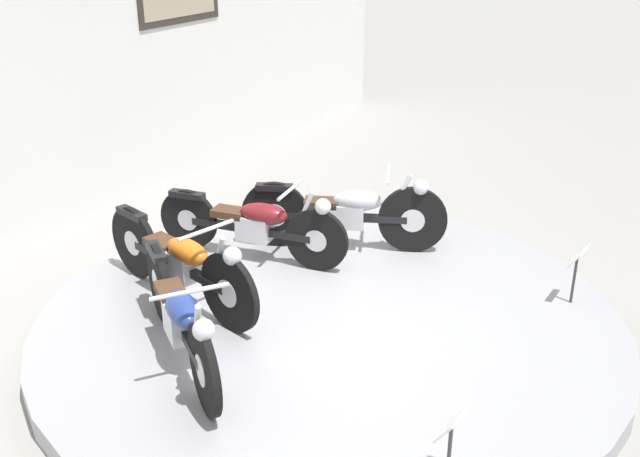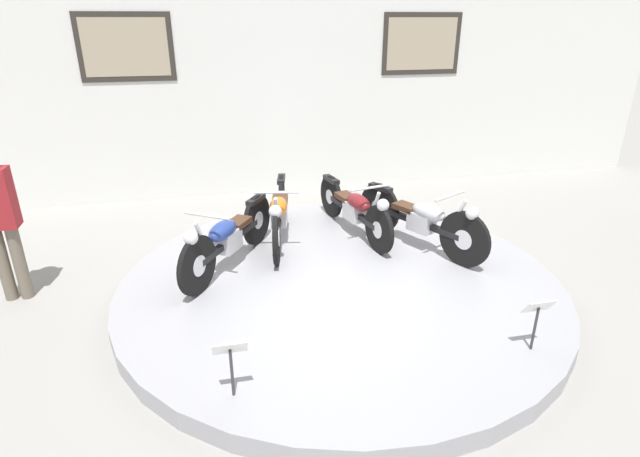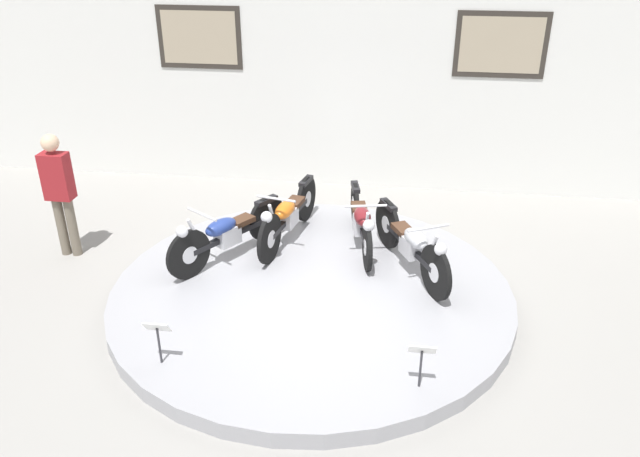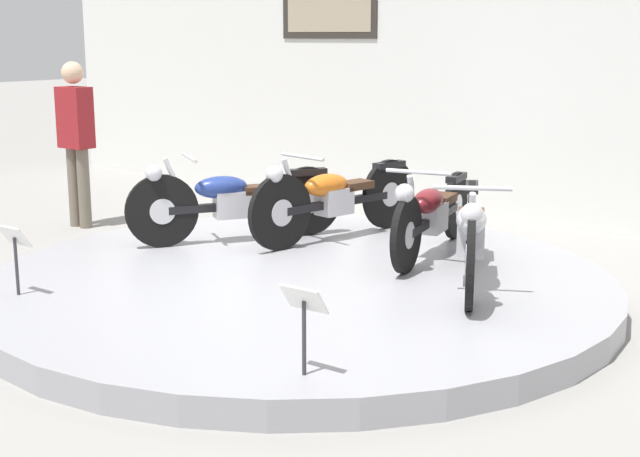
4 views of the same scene
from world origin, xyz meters
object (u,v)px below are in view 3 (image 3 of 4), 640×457
object	(u,v)px
info_placard_front_left	(158,333)
visitor_standing	(59,188)
motorcycle_orange	(288,215)
motorcycle_maroon	(361,221)
motorcycle_blue	(227,232)
info_placard_front_centre	(422,356)
motorcycle_silver	(412,244)

from	to	relation	value
info_placard_front_left	visitor_standing	world-z (taller)	visitor_standing
motorcycle_orange	info_placard_front_left	bearing A→B (deg)	-105.80
motorcycle_maroon	visitor_standing	distance (m)	4.06
motorcycle_blue	visitor_standing	bearing A→B (deg)	176.41
info_placard_front_left	visitor_standing	bearing A→B (deg)	133.52
visitor_standing	motorcycle_maroon	bearing A→B (deg)	6.65
visitor_standing	info_placard_front_centre	bearing A→B (deg)	-25.86
motorcycle_maroon	info_placard_front_left	world-z (taller)	motorcycle_maroon
motorcycle_orange	motorcycle_silver	bearing A→B (deg)	-20.12
info_placard_front_centre	info_placard_front_left	bearing A→B (deg)	180.00
motorcycle_orange	motorcycle_silver	size ratio (longest dim) A/B	1.09
info_placard_front_left	visitor_standing	size ratio (longest dim) A/B	0.29
motorcycle_blue	visitor_standing	xyz separation A→B (m)	(-2.32, 0.15, 0.42)
info_placard_front_left	motorcycle_blue	bearing A→B (deg)	87.17
motorcycle_maroon	info_placard_front_left	distance (m)	3.33
motorcycle_silver	visitor_standing	xyz separation A→B (m)	(-4.69, 0.15, 0.41)
motorcycle_silver	visitor_standing	distance (m)	4.71
info_placard_front_centre	motorcycle_maroon	bearing A→B (deg)	105.81
motorcycle_blue	info_placard_front_left	xyz separation A→B (m)	(-0.11, -2.18, -0.02)
motorcycle_silver	motorcycle_maroon	bearing A→B (deg)	137.85
motorcycle_maroon	motorcycle_silver	xyz separation A→B (m)	(0.68, -0.61, 0.03)
motorcycle_orange	info_placard_front_centre	bearing A→B (deg)	-57.26
motorcycle_blue	info_placard_front_centre	bearing A→B (deg)	-41.29
motorcycle_silver	info_placard_front_centre	world-z (taller)	motorcycle_silver
motorcycle_maroon	motorcycle_silver	world-z (taller)	motorcycle_silver
motorcycle_orange	motorcycle_maroon	distance (m)	1.01
motorcycle_orange	visitor_standing	bearing A→B (deg)	-171.07
motorcycle_orange	info_placard_front_left	world-z (taller)	motorcycle_orange
motorcycle_maroon	visitor_standing	bearing A→B (deg)	-173.35
motorcycle_orange	motorcycle_silver	world-z (taller)	motorcycle_silver
info_placard_front_centre	motorcycle_blue	bearing A→B (deg)	138.71
info_placard_front_centre	motorcycle_orange	bearing A→B (deg)	122.74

